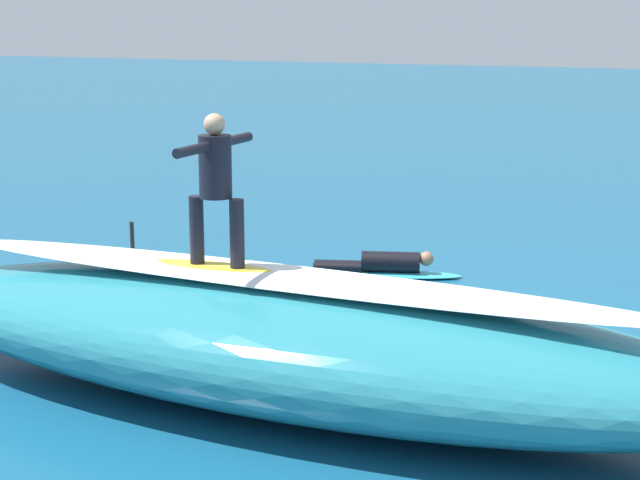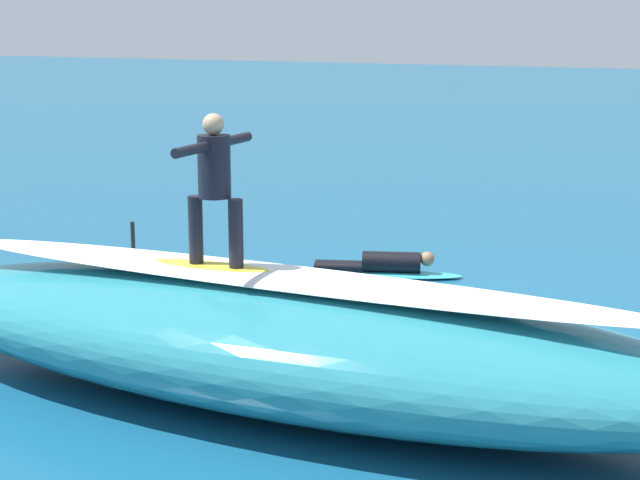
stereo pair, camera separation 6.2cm
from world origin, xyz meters
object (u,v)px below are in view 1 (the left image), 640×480
(surfer_riding, at_px, (216,178))
(surfer_paddling, at_px, (382,262))
(surfboard_paddling, at_px, (391,274))
(buoy_marker, at_px, (133,271))
(surfboard_riding, at_px, (217,269))

(surfer_riding, height_order, surfer_paddling, surfer_riding)
(surfboard_paddling, distance_m, buoy_marker, 3.79)
(surfboard_riding, height_order, surfer_paddling, surfboard_riding)
(surfboard_riding, height_order, surfboard_paddling, surfboard_riding)
(surfer_riding, bearing_deg, surfboard_riding, 0.00)
(buoy_marker, bearing_deg, surfer_paddling, -144.19)
(surfboard_paddling, bearing_deg, buoy_marker, -160.59)
(surfer_paddling, bearing_deg, buoy_marker, -159.89)
(surfer_paddling, height_order, buoy_marker, buoy_marker)
(surfboard_riding, height_order, buoy_marker, surfboard_riding)
(surfer_riding, xyz_separation_m, surfer_paddling, (-0.06, -5.14, -2.04))
(surfboard_riding, bearing_deg, surfer_riding, 0.00)
(surfboard_riding, distance_m, buoy_marker, 4.30)
(surfer_riding, height_order, buoy_marker, surfer_riding)
(buoy_marker, bearing_deg, surfboard_riding, 133.98)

